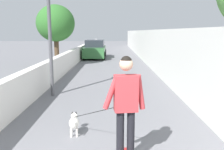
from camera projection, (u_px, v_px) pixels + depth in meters
name	position (u px, v px, depth m)	size (l,w,h in m)	color
ground_plane	(111.00, 64.00, 16.73)	(80.00, 80.00, 0.00)	slate
wall_left	(69.00, 60.00, 14.68)	(48.00, 0.30, 1.05)	silver
fence_right	(153.00, 49.00, 14.54)	(48.00, 0.30, 2.34)	silver
tree_left_mid	(56.00, 24.00, 15.27)	(2.44, 2.44, 3.93)	#473523
lamp_post	(49.00, 15.00, 8.00)	(0.36, 0.36, 4.04)	#4C4C51
person_skateboarder	(126.00, 100.00, 3.91)	(0.27, 0.72, 1.77)	black
dog	(74.00, 122.00, 5.25)	(1.50, 1.21, 1.06)	white
car_near	(95.00, 50.00, 20.36)	(4.36, 1.80, 1.54)	#336B38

